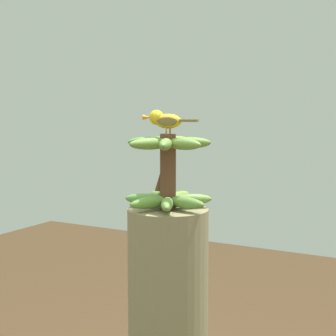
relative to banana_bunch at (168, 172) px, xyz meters
The scene contains 2 objects.
banana_bunch is the anchor object (origin of this frame).
perched_bird 0.16m from the banana_bunch, ahead, with size 0.18×0.06×0.07m.
Camera 1 is at (-0.83, 1.49, 1.50)m, focal length 58.70 mm.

